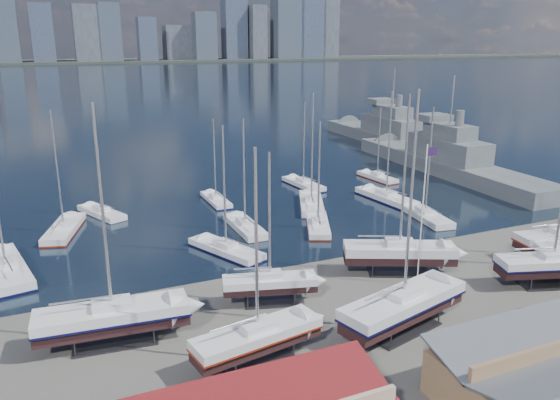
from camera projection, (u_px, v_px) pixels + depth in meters
name	position (u px, v px, depth m)	size (l,w,h in m)	color
ground	(390.00, 298.00, 48.63)	(1400.00, 1400.00, 0.00)	#605E59
water	(84.00, 80.00, 320.85)	(1400.00, 600.00, 0.40)	#1A2D3B
far_shore	(62.00, 62.00, 548.79)	(1400.00, 80.00, 2.20)	#2D332D
skyline	(49.00, 22.00, 529.59)	(639.14, 43.80, 107.69)	#475166
shed_grey	(541.00, 373.00, 33.97)	(12.60, 8.40, 4.17)	#8C6B4C
sailboat_cradle_0	(113.00, 317.00, 40.80)	(11.54, 4.13, 18.10)	#2D2D33
sailboat_cradle_1	(257.00, 337.00, 38.27)	(9.93, 4.29, 15.58)	#2D2D33
sailboat_cradle_2	(270.00, 283.00, 47.07)	(8.42, 4.38, 13.44)	#2D2D33
sailboat_cradle_3	(404.00, 305.00, 42.59)	(12.24, 6.19, 18.82)	#2D2D33
sailboat_cradle_4	(399.00, 252.00, 53.29)	(11.03, 7.28, 17.45)	#2D2D33
sailboat_cradle_5	(553.00, 264.00, 50.60)	(10.69, 5.95, 16.60)	#2D2D33
sailboat_moored_0	(7.00, 271.00, 53.45)	(5.54, 12.36, 17.86)	black
sailboat_moored_1	(64.00, 230.00, 64.93)	(5.75, 10.62, 15.30)	black
sailboat_moored_2	(102.00, 213.00, 71.27)	(5.56, 8.89, 13.03)	black
sailboat_moored_3	(226.00, 251.00, 58.69)	(6.36, 9.98, 14.51)	black
sailboat_moored_4	(245.00, 228.00, 65.88)	(2.72, 9.38, 14.13)	black
sailboat_moored_5	(216.00, 201.00, 77.04)	(2.33, 8.29, 12.38)	black
sailboat_moored_6	(318.00, 226.00, 66.40)	(6.11, 9.42, 13.72)	black
sailboat_moored_7	(311.00, 205.00, 75.01)	(7.13, 11.05, 16.24)	black
sailboat_moored_8	(303.00, 185.00, 85.40)	(3.51, 9.51, 13.90)	black
sailboat_moored_9	(425.00, 217.00, 70.01)	(4.24, 10.23, 14.98)	black
sailboat_moored_10	(386.00, 199.00, 77.96)	(4.10, 11.10, 16.22)	black
sailboat_moored_11	(377.00, 178.00, 89.82)	(3.09, 8.42, 12.31)	black
naval_ship_east	(446.00, 163.00, 94.21)	(8.59, 45.62, 18.09)	slate
naval_ship_west	(391.00, 137.00, 119.27)	(9.09, 46.71, 18.18)	slate
car_a	(326.00, 383.00, 35.44)	(1.51, 3.75, 1.28)	gray
car_b	(346.00, 372.00, 36.51)	(1.45, 4.15, 1.37)	gray
car_c	(542.00, 323.00, 43.01)	(2.11, 4.57, 1.27)	gray
flagpole	(424.00, 205.00, 49.19)	(1.17, 0.12, 13.34)	white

